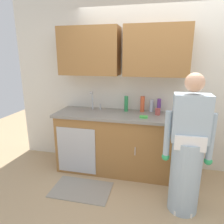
{
  "coord_description": "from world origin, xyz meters",
  "views": [
    {
      "loc": [
        0.0,
        -2.22,
        1.77
      ],
      "look_at": [
        -0.63,
        0.55,
        1.0
      ],
      "focal_mm": 32.71,
      "sensor_mm": 36.0,
      "label": 1
    }
  ],
  "objects_px": {
    "bottle_water_short": "(151,106)",
    "bottle_cleaner_spray": "(126,104)",
    "sink": "(92,113)",
    "sponge": "(144,117)",
    "bottle_dish_liquid": "(159,106)",
    "bottle_soap": "(142,104)",
    "person_at_sink": "(187,156)",
    "knife_on_counter": "(171,115)",
    "cup_by_sink": "(158,112)"
  },
  "relations": [
    {
      "from": "bottle_water_short",
      "to": "bottle_cleaner_spray",
      "type": "relative_size",
      "value": 0.78
    },
    {
      "from": "sink",
      "to": "sponge",
      "type": "height_order",
      "value": "sink"
    },
    {
      "from": "sponge",
      "to": "bottle_dish_liquid",
      "type": "bearing_deg",
      "value": 59.32
    },
    {
      "from": "sink",
      "to": "bottle_soap",
      "type": "bearing_deg",
      "value": 13.42
    },
    {
      "from": "person_at_sink",
      "to": "sponge",
      "type": "distance_m",
      "value": 0.82
    },
    {
      "from": "sink",
      "to": "knife_on_counter",
      "type": "bearing_deg",
      "value": 2.6
    },
    {
      "from": "bottle_cleaner_spray",
      "to": "cup_by_sink",
      "type": "xyz_separation_m",
      "value": [
        0.49,
        -0.1,
        -0.07
      ]
    },
    {
      "from": "person_at_sink",
      "to": "bottle_soap",
      "type": "distance_m",
      "value": 1.13
    },
    {
      "from": "bottle_water_short",
      "to": "bottle_cleaner_spray",
      "type": "xyz_separation_m",
      "value": [
        -0.39,
        -0.08,
        0.03
      ]
    },
    {
      "from": "knife_on_counter",
      "to": "cup_by_sink",
      "type": "bearing_deg",
      "value": 87.82
    },
    {
      "from": "cup_by_sink",
      "to": "knife_on_counter",
      "type": "xyz_separation_m",
      "value": [
        0.2,
        0.0,
        -0.05
      ]
    },
    {
      "from": "sink",
      "to": "bottle_soap",
      "type": "xyz_separation_m",
      "value": [
        0.76,
        0.18,
        0.14
      ]
    },
    {
      "from": "person_at_sink",
      "to": "knife_on_counter",
      "type": "xyz_separation_m",
      "value": [
        -0.15,
        0.77,
        0.25
      ]
    },
    {
      "from": "bottle_cleaner_spray",
      "to": "cup_by_sink",
      "type": "distance_m",
      "value": 0.5
    },
    {
      "from": "sink",
      "to": "bottle_soap",
      "type": "relative_size",
      "value": 2.04
    },
    {
      "from": "sink",
      "to": "person_at_sink",
      "type": "bearing_deg",
      "value": -28.07
    },
    {
      "from": "sink",
      "to": "knife_on_counter",
      "type": "xyz_separation_m",
      "value": [
        1.19,
        0.05,
        0.02
      ]
    },
    {
      "from": "bottle_cleaner_spray",
      "to": "sponge",
      "type": "bearing_deg",
      "value": -46.01
    },
    {
      "from": "sink",
      "to": "bottle_cleaner_spray",
      "type": "bearing_deg",
      "value": 17.08
    },
    {
      "from": "sink",
      "to": "person_at_sink",
      "type": "height_order",
      "value": "person_at_sink"
    },
    {
      "from": "bottle_soap",
      "to": "knife_on_counter",
      "type": "height_order",
      "value": "bottle_soap"
    },
    {
      "from": "person_at_sink",
      "to": "bottle_soap",
      "type": "relative_size",
      "value": 6.61
    },
    {
      "from": "bottle_dish_liquid",
      "to": "bottle_water_short",
      "type": "bearing_deg",
      "value": 158.12
    },
    {
      "from": "person_at_sink",
      "to": "bottle_dish_liquid",
      "type": "xyz_separation_m",
      "value": [
        -0.33,
        0.9,
        0.36
      ]
    },
    {
      "from": "cup_by_sink",
      "to": "bottle_water_short",
      "type": "bearing_deg",
      "value": 119.33
    },
    {
      "from": "bottle_dish_liquid",
      "to": "bottle_soap",
      "type": "xyz_separation_m",
      "value": [
        -0.25,
        -0.01,
        0.01
      ]
    },
    {
      "from": "person_at_sink",
      "to": "sponge",
      "type": "height_order",
      "value": "person_at_sink"
    },
    {
      "from": "person_at_sink",
      "to": "bottle_dish_liquid",
      "type": "height_order",
      "value": "person_at_sink"
    },
    {
      "from": "bottle_dish_liquid",
      "to": "sponge",
      "type": "height_order",
      "value": "bottle_dish_liquid"
    },
    {
      "from": "bottle_dish_liquid",
      "to": "cup_by_sink",
      "type": "xyz_separation_m",
      "value": [
        -0.01,
        -0.13,
        -0.06
      ]
    },
    {
      "from": "bottle_soap",
      "to": "knife_on_counter",
      "type": "relative_size",
      "value": 1.02
    },
    {
      "from": "knife_on_counter",
      "to": "bottle_water_short",
      "type": "bearing_deg",
      "value": 56.44
    },
    {
      "from": "bottle_dish_liquid",
      "to": "cup_by_sink",
      "type": "bearing_deg",
      "value": -95.65
    },
    {
      "from": "bottle_water_short",
      "to": "bottle_cleaner_spray",
      "type": "height_order",
      "value": "bottle_cleaner_spray"
    },
    {
      "from": "sink",
      "to": "bottle_water_short",
      "type": "relative_size",
      "value": 2.65
    },
    {
      "from": "person_at_sink",
      "to": "knife_on_counter",
      "type": "height_order",
      "value": "person_at_sink"
    },
    {
      "from": "person_at_sink",
      "to": "bottle_water_short",
      "type": "relative_size",
      "value": 8.6
    },
    {
      "from": "bottle_dish_liquid",
      "to": "knife_on_counter",
      "type": "distance_m",
      "value": 0.25
    },
    {
      "from": "bottle_cleaner_spray",
      "to": "sink",
      "type": "bearing_deg",
      "value": -162.92
    },
    {
      "from": "person_at_sink",
      "to": "bottle_cleaner_spray",
      "type": "xyz_separation_m",
      "value": [
        -0.84,
        0.87,
        0.37
      ]
    },
    {
      "from": "bottle_water_short",
      "to": "bottle_soap",
      "type": "height_order",
      "value": "bottle_soap"
    },
    {
      "from": "cup_by_sink",
      "to": "sponge",
      "type": "bearing_deg",
      "value": -132.41
    },
    {
      "from": "sink",
      "to": "bottle_cleaner_spray",
      "type": "height_order",
      "value": "sink"
    },
    {
      "from": "bottle_cleaner_spray",
      "to": "bottle_soap",
      "type": "bearing_deg",
      "value": 5.64
    },
    {
      "from": "bottle_dish_liquid",
      "to": "bottle_cleaner_spray",
      "type": "distance_m",
      "value": 0.5
    },
    {
      "from": "cup_by_sink",
      "to": "sponge",
      "type": "relative_size",
      "value": 0.88
    },
    {
      "from": "bottle_soap",
      "to": "sponge",
      "type": "distance_m",
      "value": 0.36
    },
    {
      "from": "person_at_sink",
      "to": "bottle_cleaner_spray",
      "type": "bearing_deg",
      "value": 133.71
    },
    {
      "from": "bottle_soap",
      "to": "sink",
      "type": "bearing_deg",
      "value": -166.58
    },
    {
      "from": "sink",
      "to": "bottle_dish_liquid",
      "type": "relative_size",
      "value": 2.32
    }
  ]
}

